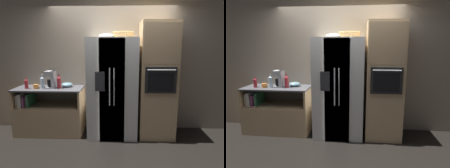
{
  "view_description": "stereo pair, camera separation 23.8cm",
  "coord_description": "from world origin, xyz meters",
  "views": [
    {
      "loc": [
        0.15,
        -3.67,
        1.74
      ],
      "look_at": [
        0.01,
        -0.03,
        1.04
      ],
      "focal_mm": 32.0,
      "sensor_mm": 36.0,
      "label": 1
    },
    {
      "loc": [
        0.39,
        -3.65,
        1.74
      ],
      "look_at": [
        0.01,
        -0.03,
        1.04
      ],
      "focal_mm": 32.0,
      "sensor_mm": 36.0,
      "label": 2
    }
  ],
  "objects": [
    {
      "name": "wicker_basket",
      "position": [
        0.21,
        0.11,
        1.94
      ],
      "size": [
        0.4,
        0.4,
        0.11
      ],
      "color": "tan",
      "rests_on": "refrigerator"
    },
    {
      "name": "ground_plane",
      "position": [
        0.0,
        0.0,
        0.0
      ],
      "size": [
        20.0,
        20.0,
        0.0
      ],
      "primitive_type": "plane",
      "color": "black"
    },
    {
      "name": "bottle_wide",
      "position": [
        -1.34,
        0.06,
        1.04
      ],
      "size": [
        0.07,
        0.07,
        0.27
      ],
      "color": "silver",
      "rests_on": "counter_left"
    },
    {
      "name": "mixing_bowl",
      "position": [
        -0.9,
        0.2,
        0.97
      ],
      "size": [
        0.22,
        0.22,
        0.09
      ],
      "color": "#668C99",
      "rests_on": "counter_left"
    },
    {
      "name": "coffee_maker",
      "position": [
        -1.17,
        0.1,
        1.11
      ],
      "size": [
        0.18,
        0.19,
        0.33
      ],
      "color": "#B2B2B7",
      "rests_on": "counter_left"
    },
    {
      "name": "bottle_short",
      "position": [
        -1.02,
        0.07,
        1.05
      ],
      "size": [
        0.08,
        0.08,
        0.28
      ],
      "color": "maroon",
      "rests_on": "counter_left"
    },
    {
      "name": "mug",
      "position": [
        -1.46,
        0.02,
        0.97
      ],
      "size": [
        0.13,
        0.09,
        0.08
      ],
      "color": "orange",
      "rests_on": "counter_left"
    },
    {
      "name": "bottle_tall",
      "position": [
        -1.64,
        0.02,
        1.02
      ],
      "size": [
        0.07,
        0.07,
        0.22
      ],
      "color": "maroon",
      "rests_on": "counter_left"
    },
    {
      "name": "wall_back",
      "position": [
        0.0,
        0.44,
        1.4
      ],
      "size": [
        12.0,
        0.06,
        2.8
      ],
      "color": "tan",
      "rests_on": "ground_plane"
    },
    {
      "name": "counter_left",
      "position": [
        -1.25,
        0.11,
        0.34
      ],
      "size": [
        1.31,
        0.61,
        0.93
      ],
      "color": "tan",
      "rests_on": "ground_plane"
    },
    {
      "name": "fruit_bowl",
      "position": [
        -0.09,
        0.12,
        1.92
      ],
      "size": [
        0.29,
        0.29,
        0.07
      ],
      "color": "white",
      "rests_on": "refrigerator"
    },
    {
      "name": "wall_oven",
      "position": [
        0.86,
        0.08,
        1.09
      ],
      "size": [
        0.65,
        0.73,
        2.16
      ],
      "color": "tan",
      "rests_on": "ground_plane"
    },
    {
      "name": "refrigerator",
      "position": [
        0.02,
        0.05,
        0.94
      ],
      "size": [
        0.92,
        0.74,
        1.88
      ],
      "color": "white",
      "rests_on": "ground_plane"
    }
  ]
}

